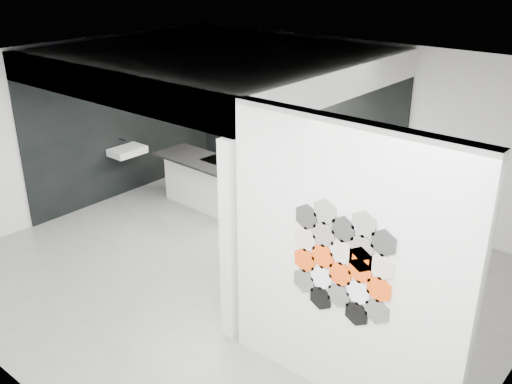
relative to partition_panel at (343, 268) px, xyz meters
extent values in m
cube|color=slate|center=(-2.23, 1.00, -1.40)|extent=(7.00, 6.00, 0.01)
cube|color=silver|center=(0.00, 0.00, 0.00)|extent=(2.45, 0.15, 2.80)
cube|color=black|center=(-3.52, 3.97, -0.22)|extent=(4.40, 0.04, 2.35)
cube|color=black|center=(-5.70, 2.00, -0.22)|extent=(0.04, 4.00, 2.35)
cube|color=silver|center=(-3.52, 2.00, 1.15)|extent=(4.40, 4.00, 0.40)
cube|color=silver|center=(-1.41, 0.00, -0.22)|extent=(0.16, 0.16, 2.35)
cube|color=silver|center=(-3.52, 0.08, 1.15)|extent=(4.40, 0.16, 0.40)
cube|color=silver|center=(-5.46, 1.80, -0.55)|extent=(0.40, 0.60, 0.12)
cube|color=black|center=(-3.43, 3.87, -0.10)|extent=(3.00, 0.15, 0.04)
cube|color=silver|center=(-4.17, 2.38, -0.98)|extent=(1.47, 0.58, 0.83)
cube|color=black|center=(-4.17, 2.30, -0.55)|extent=(1.67, 0.78, 0.04)
cube|color=black|center=(-3.93, 2.42, -0.53)|extent=(0.45, 0.38, 0.01)
cylinder|color=black|center=(-3.92, 2.61, -0.33)|extent=(0.02, 0.02, 0.39)
torus|color=black|center=(-3.92, 2.56, -0.14)|extent=(0.02, 0.14, 0.14)
cylinder|color=black|center=(-4.70, 3.87, 0.02)|extent=(0.29, 0.29, 0.20)
ellipsoid|color=black|center=(-2.64, 3.87, -0.01)|extent=(0.19, 0.19, 0.13)
cylinder|color=gray|center=(-2.08, 3.87, -0.03)|extent=(0.17, 0.17, 0.10)
cylinder|color=gray|center=(-2.08, 3.87, -0.02)|extent=(0.10, 0.10, 0.12)
cylinder|color=black|center=(-4.02, 3.87, -0.01)|extent=(0.06, 0.06, 0.15)
cylinder|color=black|center=(-4.49, 3.87, -0.04)|extent=(0.08, 0.08, 0.09)
cylinder|color=black|center=(-0.37, -0.09, -0.24)|extent=(0.26, 0.02, 0.26)
cylinder|color=#F24B0C|center=(-0.37, -0.09, -0.01)|extent=(0.26, 0.02, 0.26)
cylinder|color=beige|center=(-0.37, -0.09, 0.21)|extent=(0.26, 0.02, 0.26)
cylinder|color=#2D2D2D|center=(-0.37, -0.09, 0.44)|extent=(0.26, 0.02, 0.26)
cylinder|color=black|center=(-0.17, -0.09, -0.35)|extent=(0.26, 0.02, 0.26)
cylinder|color=white|center=(-0.17, -0.09, -0.13)|extent=(0.26, 0.02, 0.26)
cylinder|color=#F24B0C|center=(-0.17, -0.09, 0.10)|extent=(0.26, 0.02, 0.26)
cylinder|color=#66635E|center=(-0.17, -0.09, 0.33)|extent=(0.26, 0.02, 0.26)
cylinder|color=silver|center=(-0.17, -0.09, 0.55)|extent=(0.26, 0.02, 0.26)
cylinder|color=black|center=(0.02, -0.09, -0.24)|extent=(0.26, 0.02, 0.26)
cylinder|color=#F24B0C|center=(0.02, -0.09, -0.01)|extent=(0.26, 0.02, 0.26)
cylinder|color=beige|center=(0.02, -0.09, 0.21)|extent=(0.26, 0.02, 0.26)
cylinder|color=#2D2D2D|center=(0.02, -0.09, 0.44)|extent=(0.26, 0.02, 0.26)
cylinder|color=black|center=(0.22, -0.09, -0.35)|extent=(0.26, 0.02, 0.26)
cylinder|color=white|center=(0.22, -0.09, -0.13)|extent=(0.26, 0.02, 0.26)
cylinder|color=#F24B0C|center=(0.22, -0.09, 0.10)|extent=(0.26, 0.02, 0.26)
cylinder|color=#66635E|center=(0.22, -0.09, 0.33)|extent=(0.26, 0.02, 0.26)
cylinder|color=silver|center=(0.22, -0.09, 0.55)|extent=(0.26, 0.02, 0.26)
cylinder|color=black|center=(0.42, -0.09, -0.24)|extent=(0.26, 0.02, 0.26)
cylinder|color=#F24B0C|center=(0.42, -0.09, -0.01)|extent=(0.26, 0.02, 0.26)
cylinder|color=beige|center=(0.42, -0.09, 0.21)|extent=(0.26, 0.02, 0.26)
cylinder|color=#2D2D2D|center=(0.42, -0.09, 0.44)|extent=(0.26, 0.02, 0.26)
cylinder|color=#F24B0C|center=(0.22, -0.09, 0.21)|extent=(0.26, 0.02, 0.26)
camera|label=1|loc=(2.28, -3.97, 2.68)|focal=40.00mm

